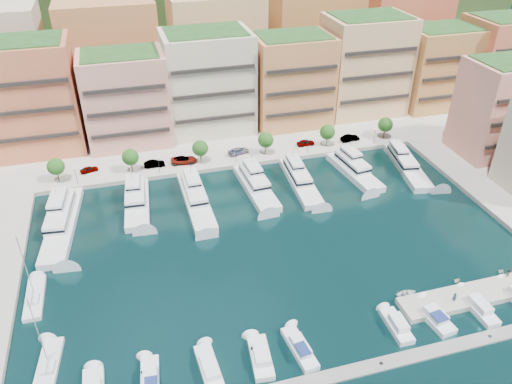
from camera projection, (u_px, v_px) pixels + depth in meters
ground at (276, 245)px, 93.57m from camera, size 400.00×400.00×0.00m
north_quay at (211, 116)px, 143.92m from camera, size 220.00×64.00×2.00m
hillside at (185, 64)px, 182.91m from camera, size 240.00×40.00×58.00m
south_pontoon at (322, 380)px, 68.51m from camera, size 72.00×2.20×0.35m
finger_pier at (489, 294)px, 82.59m from camera, size 32.00×5.00×2.00m
apartment_1 at (34, 97)px, 118.01m from camera, size 20.00×16.50×26.80m
apartment_2 at (126, 99)px, 122.28m from camera, size 20.00×15.50×22.80m
apartment_3 at (208, 82)px, 127.93m from camera, size 22.00×16.50×25.80m
apartment_4 at (291, 80)px, 131.89m from camera, size 20.00×15.50×23.80m
apartment_5 at (364, 65)px, 137.77m from camera, size 22.00×16.50×26.80m
apartment_6 at (437, 67)px, 142.27m from camera, size 20.00×15.50×22.80m
apartment_7 at (502, 60)px, 144.70m from camera, size 22.00×16.50×24.80m
apartment_east_a at (502, 108)px, 117.44m from camera, size 18.00×14.50×22.80m
backblock_1 at (112, 56)px, 139.35m from camera, size 26.00×18.00×30.00m
backblock_2 at (217, 47)px, 146.24m from camera, size 26.00×18.00×30.00m
backblock_3 at (312, 40)px, 153.13m from camera, size 26.00×18.00×30.00m
backblock_4 at (400, 32)px, 160.02m from camera, size 26.00×18.00×30.00m
tree_0 at (56, 167)px, 109.04m from camera, size 3.80×3.80×5.65m
tree_1 at (130, 157)px, 112.72m from camera, size 3.80×3.80×5.65m
tree_2 at (200, 148)px, 116.39m from camera, size 3.80×3.80×5.65m
tree_3 at (266, 140)px, 120.07m from camera, size 3.80×3.80×5.65m
tree_4 at (327, 132)px, 123.74m from camera, size 3.80×3.80×5.65m
tree_5 at (385, 125)px, 127.42m from camera, size 3.80×3.80×5.65m
lamppost_0 at (76, 173)px, 108.59m from camera, size 0.30×0.30×4.20m
lamppost_1 at (159, 162)px, 112.72m from camera, size 0.30×0.30×4.20m
lamppost_2 at (236, 152)px, 116.85m from camera, size 0.30×0.30×4.20m
lamppost_3 at (308, 142)px, 120.99m from camera, size 0.30×0.30×4.20m
lamppost_4 at (375, 134)px, 125.12m from camera, size 0.30×0.30×4.20m
yacht_0 at (62, 220)px, 98.14m from camera, size 7.66×25.74×7.30m
yacht_1 at (137, 201)px, 104.17m from camera, size 6.20×18.63×7.30m
yacht_2 at (195, 197)px, 105.27m from camera, size 4.86×22.76×7.30m
yacht_3 at (255, 184)px, 109.61m from camera, size 5.84×19.68×7.30m
yacht_4 at (300, 179)px, 111.57m from camera, size 5.64×20.72×7.30m
yacht_5 at (353, 169)px, 115.43m from camera, size 6.78×18.83×7.30m
yacht_6 at (406, 164)px, 117.48m from camera, size 8.07×21.41×7.30m
cruiser_1 at (150, 383)px, 67.35m from camera, size 3.30×8.75×2.66m
cruiser_2 at (210, 369)px, 69.26m from camera, size 3.08×8.70×2.55m
cruiser_3 at (261, 358)px, 70.98m from camera, size 3.53×7.83×2.55m
cruiser_4 at (300, 349)px, 72.30m from camera, size 3.26×8.44×2.66m
cruiser_6 at (397, 326)px, 75.95m from camera, size 2.66×7.11×2.55m
cruiser_7 at (434, 317)px, 77.40m from camera, size 3.79×7.74×2.66m
cruiser_8 at (478, 307)px, 79.23m from camera, size 2.64×8.29×2.55m
sailboat_0 at (49, 366)px, 70.03m from camera, size 3.92×9.61×13.20m
sailboat_1 at (35, 299)px, 81.16m from camera, size 2.87×9.93×13.20m
tender_1 at (457, 280)px, 84.73m from camera, size 1.88×1.77×0.78m
tender_0 at (407, 294)px, 82.02m from camera, size 3.80×2.89×0.74m
tender_3 at (501, 271)px, 86.77m from camera, size 1.73×1.62×0.72m
car_0 at (89, 169)px, 114.20m from camera, size 4.34×2.68×1.38m
car_1 at (154, 164)px, 116.19m from camera, size 4.84×1.77×1.58m
car_2 at (184, 160)px, 117.64m from camera, size 6.42×3.55×1.70m
car_3 at (239, 151)px, 121.59m from camera, size 5.78×3.73×1.56m
car_4 at (306, 143)px, 125.49m from camera, size 4.57×2.03×1.53m
car_5 at (350, 138)px, 127.56m from camera, size 5.08×2.17×1.63m
person_0 at (455, 297)px, 79.36m from camera, size 0.73×0.76×1.76m
person_1 at (508, 273)px, 84.37m from camera, size 0.82×0.68×1.53m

